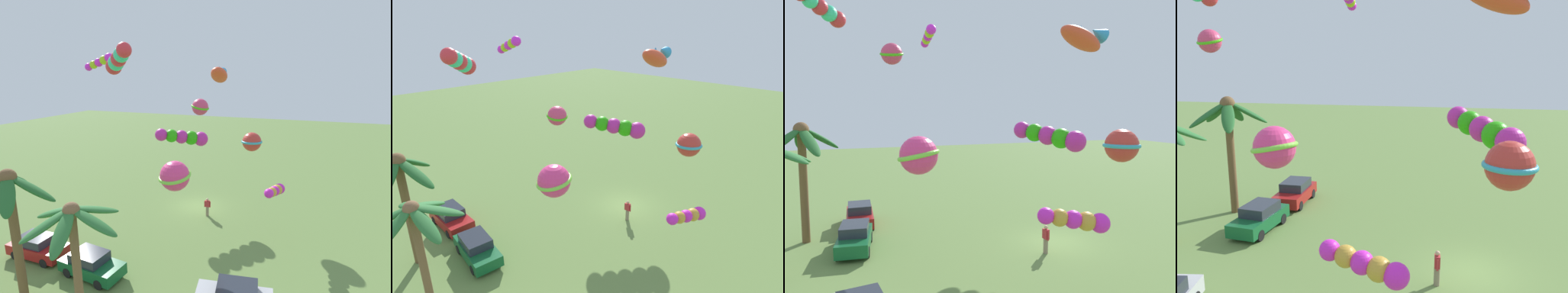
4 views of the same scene
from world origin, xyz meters
The scene contains 10 objects.
ground_plane centered at (0.00, 0.00, 0.00)m, with size 120.00×120.00×0.00m, color olive.
palm_tree_1 centered at (5.04, 14.31, 5.50)m, with size 4.44×4.44×7.25m.
parked_car_1 centered at (7.25, 11.11, 0.75)m, with size 3.91×1.77×1.51m.
parked_car_2 centered at (2.68, 11.51, 0.75)m, with size 4.07×2.14×1.51m.
spectator_0 centered at (-1.38, 1.54, 0.81)m, with size 0.55×0.26×1.59m.
kite_ball_0 centered at (-1.52, 8.55, 5.82)m, with size 2.77×2.77×1.84m.
kite_tube_2 centered at (1.47, -0.37, 6.29)m, with size 4.14×3.36×1.79m.
kite_ball_3 centered at (-4.54, -0.66, 6.25)m, with size 2.47×2.47×1.60m.
kite_ball_6 centered at (-3.60, 9.92, 10.17)m, with size 1.13×1.13×0.84m.
kite_tube_7 centered at (-7.02, 3.49, 3.75)m, with size 1.25×2.81×1.07m.
Camera 4 is at (-18.04, 1.28, 9.75)m, focal length 38.90 mm.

